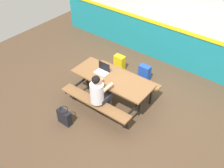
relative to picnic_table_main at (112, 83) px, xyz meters
name	(u,v)px	position (x,y,z in m)	size (l,w,h in m)	color
ground_plane	(121,106)	(0.28, 0.00, -0.59)	(10.00, 10.00, 0.02)	#4C3826
accent_backdrop	(175,24)	(0.28, 2.39, 0.67)	(8.00, 0.14, 2.60)	teal
picnic_table_main	(112,83)	(0.00, 0.00, 0.00)	(1.94, 1.59, 0.74)	brown
student_nearer	(99,93)	(0.09, -0.55, 0.13)	(0.37, 0.53, 1.21)	#2D2D38
laptop_silver	(102,70)	(-0.31, 0.03, 0.21)	(0.32, 0.23, 0.22)	silver
backpack_dark	(120,63)	(-0.69, 1.21, -0.36)	(0.30, 0.22, 0.44)	yellow
tote_bag_bright	(64,117)	(-0.39, -1.22, -0.38)	(0.34, 0.21, 0.43)	black
satchel_spare	(145,73)	(0.14, 1.25, -0.36)	(0.30, 0.22, 0.44)	#1E47B2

